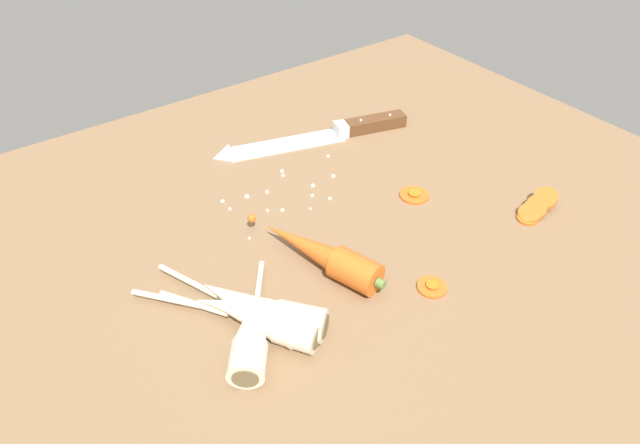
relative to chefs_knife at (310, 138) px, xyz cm
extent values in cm
cube|color=brown|center=(-12.38, -18.28, -2.65)|extent=(120.00, 90.00, 4.00)
cube|color=silver|center=(-4.05, 1.16, -0.40)|extent=(20.44, 9.74, 0.50)
cone|color=silver|center=(-14.82, 4.25, -0.40)|extent=(3.98, 4.63, 3.96)
cube|color=silver|center=(5.56, -1.59, 0.45)|extent=(2.73, 3.38, 2.20)
cube|color=brown|center=(11.81, -3.39, 0.45)|extent=(11.35, 5.72, 2.20)
sphere|color=silver|center=(9.12, -2.61, 1.55)|extent=(0.50, 0.50, 0.50)
sphere|color=silver|center=(14.50, -4.16, 1.55)|extent=(0.50, 0.50, 0.50)
cylinder|color=#D6601E|center=(-14.72, -30.97, 1.45)|extent=(5.83, 7.00, 4.20)
cone|color=#D6601E|center=(-16.92, -24.11, 1.45)|extent=(8.20, 14.93, 3.99)
sphere|color=#D6601E|center=(-19.92, -14.78, 1.45)|extent=(1.20, 1.20, 1.20)
cylinder|color=#5B7F3D|center=(-13.62, -34.39, 1.45)|extent=(1.45, 1.32, 1.20)
cylinder|color=beige|center=(-25.61, -34.43, 1.35)|extent=(5.91, 6.12, 4.00)
cone|color=beige|center=(-29.17, -28.96, 1.35)|extent=(7.74, 9.07, 3.80)
cylinder|color=beige|center=(-32.81, -23.36, 0.45)|extent=(5.51, 7.95, 0.70)
cylinder|color=brown|center=(-24.33, -36.40, 1.35)|extent=(2.51, 1.78, 2.80)
cylinder|color=beige|center=(-32.01, -34.70, 1.35)|extent=(5.66, 5.69, 4.00)
cone|color=beige|center=(-28.64, -30.07, 1.35)|extent=(7.39, 8.16, 3.80)
cylinder|color=beige|center=(-25.18, -25.33, 0.45)|extent=(5.24, 6.82, 0.70)
cylinder|color=brown|center=(-33.23, -36.37, 1.35)|extent=(2.44, 1.89, 2.80)
cylinder|color=beige|center=(-24.56, -33.55, 1.35)|extent=(6.63, 6.84, 4.00)
cone|color=beige|center=(-29.49, -27.59, 1.35)|extent=(9.23, 10.04, 3.80)
cylinder|color=beige|center=(-34.53, -21.50, 0.45)|extent=(7.36, 8.69, 0.70)
cylinder|color=brown|center=(-22.79, -35.69, 1.35)|extent=(2.35, 2.02, 2.80)
cylinder|color=beige|center=(-26.53, -32.48, 1.35)|extent=(5.57, 6.07, 4.00)
cone|color=beige|center=(-29.11, -26.14, 1.35)|extent=(6.83, 9.55, 3.80)
cylinder|color=beige|center=(-31.76, -19.64, 0.45)|extent=(4.23, 9.04, 0.70)
cylinder|color=brown|center=(-25.59, -34.76, 1.35)|extent=(2.71, 1.34, 2.80)
cylinder|color=#D6601E|center=(12.93, -35.60, -0.30)|extent=(2.99, 2.99, 0.70)
cylinder|color=#D6601E|center=(13.71, -35.33, -0.06)|extent=(3.37, 3.30, 1.97)
cylinder|color=#D6601E|center=(14.69, -35.33, 0.19)|extent=(3.36, 3.30, 2.22)
cylinder|color=#D6601E|center=(15.67, -35.03, 0.43)|extent=(3.15, 3.06, 1.66)
cylinder|color=#D6601E|center=(16.94, -35.08, 0.68)|extent=(3.36, 3.28, 1.75)
cylinder|color=#D6601E|center=(17.59, -34.86, 0.92)|extent=(3.43, 3.36, 2.05)
cylinder|color=#D6601E|center=(-7.56, -37.23, -0.30)|extent=(3.71, 3.71, 0.70)
cylinder|color=orange|center=(-7.56, -37.23, -0.03)|extent=(1.56, 1.56, 0.16)
cylinder|color=#D6601E|center=(3.70, -22.15, -0.30)|extent=(4.37, 4.37, 0.70)
cylinder|color=orange|center=(3.70, -22.15, -0.03)|extent=(1.84, 1.84, 0.16)
sphere|color=beige|center=(-8.89, -5.05, -0.33)|extent=(0.65, 0.65, 0.65)
sphere|color=beige|center=(-21.22, -16.03, -0.43)|extent=(0.44, 0.44, 0.44)
sphere|color=beige|center=(-20.30, -6.51, -0.34)|extent=(0.62, 0.62, 0.62)
sphere|color=beige|center=(-7.14, -11.13, -0.29)|extent=(0.73, 0.73, 0.73)
sphere|color=beige|center=(-20.30, -8.77, -0.38)|extent=(0.53, 0.53, 0.53)
sphere|color=beige|center=(-3.09, -10.95, -0.30)|extent=(0.71, 0.71, 0.71)
sphere|color=beige|center=(-10.74, -15.58, -0.44)|extent=(0.41, 0.41, 0.41)
sphere|color=beige|center=(-14.22, -13.46, -0.35)|extent=(0.61, 0.61, 0.61)
sphere|color=beige|center=(-13.74, -8.41, -0.33)|extent=(0.64, 0.64, 0.64)
sphere|color=beige|center=(-0.35, -5.88, -0.35)|extent=(0.60, 0.60, 0.60)
sphere|color=beige|center=(-16.04, -12.28, -0.40)|extent=(0.51, 0.51, 0.51)
sphere|color=beige|center=(-6.97, -15.27, -0.34)|extent=(0.62, 0.62, 0.62)
sphere|color=beige|center=(-8.67, -13.16, -0.37)|extent=(0.57, 0.57, 0.57)
sphere|color=beige|center=(-9.40, -6.17, -0.36)|extent=(0.59, 0.59, 0.59)
sphere|color=beige|center=(-16.79, -7.65, -0.26)|extent=(0.77, 0.77, 0.77)
camera|label=1|loc=(-45.56, -66.45, 48.34)|focal=30.32mm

